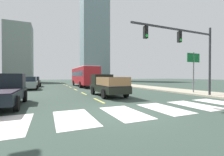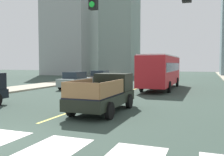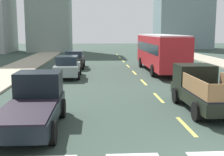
# 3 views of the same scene
# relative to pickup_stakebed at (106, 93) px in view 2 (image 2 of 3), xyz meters

# --- Properties ---
(sidewalk_left) EXTENTS (3.60, 110.00, 0.15)m
(sidewalk_left) POSITION_rel_pickup_stakebed_xyz_m (-12.40, 11.37, -0.86)
(sidewalk_left) COLOR #A79E88
(sidewalk_left) RESTS_ON ground
(crosswalk_stripe_4) EXTENTS (1.57, 3.09, 0.01)m
(crosswalk_stripe_4) POSITION_rel_pickup_stakebed_xyz_m (0.84, -6.63, -0.93)
(crosswalk_stripe_4) COLOR silver
(crosswalk_stripe_4) RESTS_ON ground
(lane_dash_0) EXTENTS (0.16, 2.40, 0.01)m
(lane_dash_0) POSITION_rel_pickup_stakebed_xyz_m (-1.59, -2.63, -0.93)
(lane_dash_0) COLOR #D5CC51
(lane_dash_0) RESTS_ON ground
(lane_dash_1) EXTENTS (0.16, 2.40, 0.01)m
(lane_dash_1) POSITION_rel_pickup_stakebed_xyz_m (-1.59, 2.37, -0.93)
(lane_dash_1) COLOR #D5CC51
(lane_dash_1) RESTS_ON ground
(lane_dash_2) EXTENTS (0.16, 2.40, 0.01)m
(lane_dash_2) POSITION_rel_pickup_stakebed_xyz_m (-1.59, 7.37, -0.93)
(lane_dash_2) COLOR #D5CC51
(lane_dash_2) RESTS_ON ground
(lane_dash_3) EXTENTS (0.16, 2.40, 0.01)m
(lane_dash_3) POSITION_rel_pickup_stakebed_xyz_m (-1.59, 12.37, -0.93)
(lane_dash_3) COLOR #D5CC51
(lane_dash_3) RESTS_ON ground
(lane_dash_4) EXTENTS (0.16, 2.40, 0.01)m
(lane_dash_4) POSITION_rel_pickup_stakebed_xyz_m (-1.59, 17.37, -0.93)
(lane_dash_4) COLOR #D5CC51
(lane_dash_4) RESTS_ON ground
(lane_dash_5) EXTENTS (0.16, 2.40, 0.01)m
(lane_dash_5) POSITION_rel_pickup_stakebed_xyz_m (-1.59, 22.37, -0.93)
(lane_dash_5) COLOR #D5CC51
(lane_dash_5) RESTS_ON ground
(lane_dash_6) EXTENTS (0.16, 2.40, 0.01)m
(lane_dash_6) POSITION_rel_pickup_stakebed_xyz_m (-1.59, 27.37, -0.93)
(lane_dash_6) COLOR #D5CC51
(lane_dash_6) RESTS_ON ground
(lane_dash_7) EXTENTS (0.16, 2.40, 0.01)m
(lane_dash_7) POSITION_rel_pickup_stakebed_xyz_m (-1.59, 32.37, -0.93)
(lane_dash_7) COLOR #D5CC51
(lane_dash_7) RESTS_ON ground
(pickup_stakebed) EXTENTS (2.18, 5.20, 1.96)m
(pickup_stakebed) POSITION_rel_pickup_stakebed_xyz_m (0.00, 0.00, 0.00)
(pickup_stakebed) COLOR black
(pickup_stakebed) RESTS_ON ground
(city_bus) EXTENTS (2.72, 10.80, 3.32)m
(city_bus) POSITION_rel_pickup_stakebed_xyz_m (0.79, 12.81, 1.02)
(city_bus) COLOR #B11F25
(city_bus) RESTS_ON ground
(sedan_far) EXTENTS (2.02, 4.40, 1.72)m
(sedan_far) POSITION_rel_pickup_stakebed_xyz_m (-7.22, 9.87, -0.08)
(sedan_far) COLOR gray
(sedan_far) RESTS_ON ground
(sedan_near_right) EXTENTS (2.02, 4.40, 1.72)m
(sedan_near_right) POSITION_rel_pickup_stakebed_xyz_m (-7.10, 15.97, -0.08)
(sedan_near_right) COLOR black
(sedan_near_right) RESTS_ON ground
(traffic_signal_gantry) EXTENTS (8.03, 0.27, 6.00)m
(traffic_signal_gantry) POSITION_rel_pickup_stakebed_xyz_m (5.50, -4.36, 3.23)
(traffic_signal_gantry) COLOR #2D2D33
(traffic_signal_gantry) RESTS_ON ground
(block_mid_left) EXTENTS (7.15, 7.62, 17.36)m
(block_mid_left) POSITION_rel_pickup_stakebed_xyz_m (-12.82, 40.48, 7.75)
(block_mid_left) COLOR gray
(block_mid_left) RESTS_ON ground
(block_mid_right) EXTENTS (10.50, 8.92, 25.64)m
(block_mid_right) POSITION_rel_pickup_stakebed_xyz_m (-24.54, 39.11, 11.88)
(block_mid_right) COLOR #939A99
(block_mid_right) RESTS_ON ground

